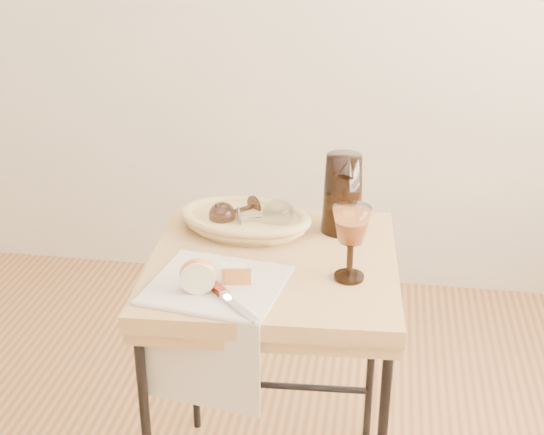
% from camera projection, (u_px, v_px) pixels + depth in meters
% --- Properties ---
extents(side_table, '(0.65, 0.65, 0.78)m').
position_uv_depth(side_table, '(273.00, 386.00, 1.99)').
color(side_table, brown).
rests_on(side_table, floor).
extents(tea_towel, '(0.33, 0.31, 0.01)m').
position_uv_depth(tea_towel, '(217.00, 284.00, 1.70)').
color(tea_towel, beige).
rests_on(tea_towel, side_table).
extents(bread_basket, '(0.34, 0.26, 0.05)m').
position_uv_depth(bread_basket, '(245.00, 222.00, 1.97)').
color(bread_basket, tan).
rests_on(bread_basket, side_table).
extents(goblet_lying_a, '(0.13, 0.14, 0.07)m').
position_uv_depth(goblet_lying_a, '(236.00, 211.00, 1.97)').
color(goblet_lying_a, '#4C3228').
rests_on(goblet_lying_a, bread_basket).
extents(goblet_lying_b, '(0.16, 0.12, 0.08)m').
position_uv_depth(goblet_lying_b, '(261.00, 216.00, 1.93)').
color(goblet_lying_b, white).
rests_on(goblet_lying_b, bread_basket).
extents(pitcher, '(0.20, 0.26, 0.25)m').
position_uv_depth(pitcher, '(343.00, 193.00, 1.93)').
color(pitcher, black).
rests_on(pitcher, side_table).
extents(wine_goblet, '(0.11, 0.11, 0.18)m').
position_uv_depth(wine_goblet, '(351.00, 243.00, 1.70)').
color(wine_goblet, white).
rests_on(wine_goblet, side_table).
extents(apple_half, '(0.09, 0.06, 0.08)m').
position_uv_depth(apple_half, '(198.00, 275.00, 1.66)').
color(apple_half, red).
rests_on(apple_half, tea_towel).
extents(apple_wedge, '(0.07, 0.04, 0.04)m').
position_uv_depth(apple_wedge, '(234.00, 273.00, 1.71)').
color(apple_wedge, beige).
rests_on(apple_wedge, tea_towel).
extents(table_knife, '(0.16, 0.17, 0.02)m').
position_uv_depth(table_knife, '(227.00, 297.00, 1.63)').
color(table_knife, silver).
rests_on(table_knife, tea_towel).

